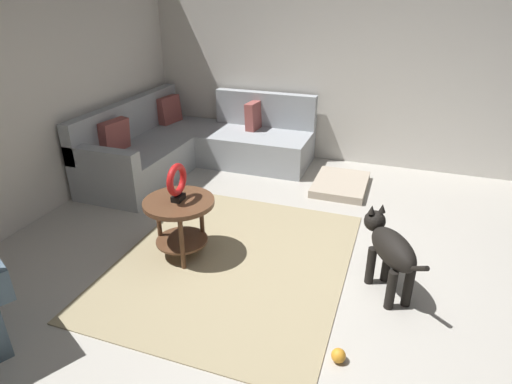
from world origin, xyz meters
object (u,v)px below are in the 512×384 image
side_table (180,213)px  dog (390,249)px  dog_toy_ball (338,356)px  dog_bed_mat (340,184)px  torus_sculpture (177,182)px  sectional_couch (193,146)px

side_table → dog: dog is taller
side_table → dog_toy_ball: 1.72m
dog_bed_mat → dog_toy_ball: (-2.63, -0.42, 0.00)m
dog → dog_bed_mat: bearing=76.3°
torus_sculpture → dog_bed_mat: 2.27m
sectional_couch → dog_toy_ball: sectional_couch is taller
side_table → dog_bed_mat: bearing=-30.0°
side_table → dog_bed_mat: (1.88, -1.08, -0.37)m
torus_sculpture → dog_toy_ball: 1.81m
torus_sculpture → dog_bed_mat: (1.88, -1.08, -0.67)m
dog_bed_mat → dog: size_ratio=1.08×
sectional_couch → side_table: sectional_couch is taller
side_table → torus_sculpture: size_ratio=1.84×
side_table → dog_bed_mat: size_ratio=0.75×
sectional_couch → dog_toy_ball: bearing=-138.3°
side_table → dog_toy_ball: (-0.75, -1.50, -0.37)m
side_table → dog: size_ratio=0.81×
dog_toy_ball → dog: bearing=-14.4°
dog → torus_sculpture: bearing=149.8°
dog → dog_toy_ball: (-0.84, 0.21, -0.33)m
sectional_couch → dog: (-1.80, -2.57, 0.09)m
sectional_couch → side_table: 2.08m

